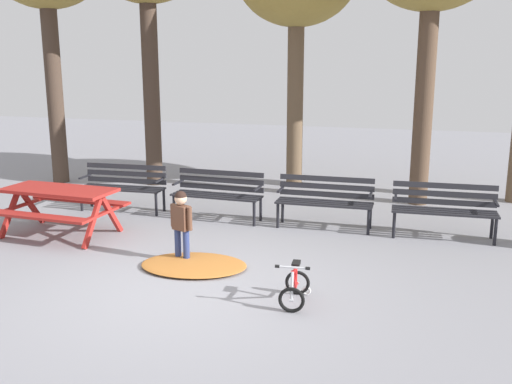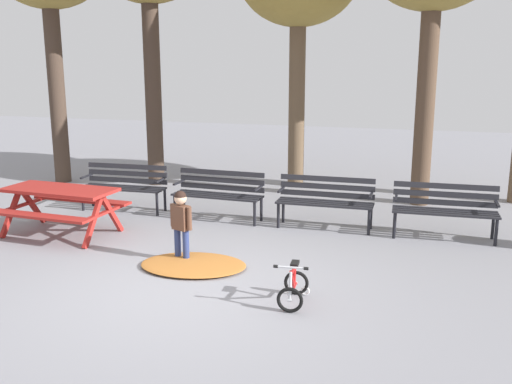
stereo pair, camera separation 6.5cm
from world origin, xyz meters
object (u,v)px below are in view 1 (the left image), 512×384
park_bench_far_right (444,206)px  child_standing (181,221)px  picnic_table (59,199)px  park_bench_right (325,198)px  park_bench_left (218,191)px  park_bench_far_left (124,183)px  kids_bicycle (295,287)px

park_bench_far_right → child_standing: (-3.50, -2.25, 0.08)m
picnic_table → child_standing: child_standing is taller
picnic_table → park_bench_right: size_ratio=1.15×
park_bench_left → child_standing: size_ratio=1.59×
park_bench_left → child_standing: (0.29, -2.24, 0.08)m
park_bench_right → picnic_table: bearing=-157.3°
child_standing → park_bench_far_left: bearing=133.7°
park_bench_left → park_bench_right: 1.90m
child_standing → kids_bicycle: size_ratio=1.73×
park_bench_right → kids_bicycle: park_bench_right is taller
park_bench_right → park_bench_left: bearing=-179.5°
park_bench_far_left → picnic_table: bearing=-96.0°
kids_bicycle → park_bench_far_right: bearing=62.2°
park_bench_far_left → park_bench_far_right: 5.70m
picnic_table → park_bench_far_left: 1.72m
picnic_table → kids_bicycle: picnic_table is taller
park_bench_right → kids_bicycle: (0.22, -3.19, -0.31)m
park_bench_far_right → child_standing: child_standing is taller
park_bench_left → kids_bicycle: (2.12, -3.17, -0.31)m
park_bench_left → kids_bicycle: park_bench_left is taller
child_standing → kids_bicycle: (1.83, -0.93, -0.39)m
child_standing → kids_bicycle: child_standing is taller
park_bench_far_left → park_bench_right: size_ratio=1.01×
picnic_table → park_bench_left: (2.09, 1.65, -0.08)m
park_bench_left → kids_bicycle: bearing=-56.3°
child_standing → kids_bicycle: 2.09m
park_bench_right → kids_bicycle: size_ratio=2.75×
park_bench_far_left → child_standing: size_ratio=1.60×
park_bench_far_left → park_bench_far_right: same height
park_bench_right → child_standing: 2.77m
park_bench_far_right → kids_bicycle: bearing=-117.8°
picnic_table → park_bench_far_left: size_ratio=1.15×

